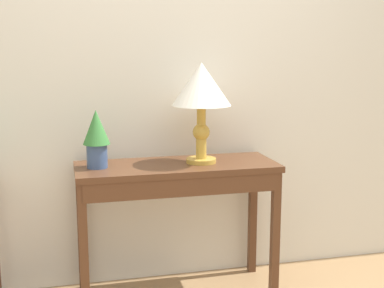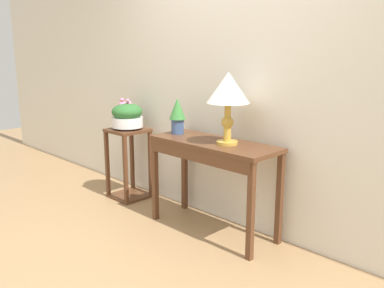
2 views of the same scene
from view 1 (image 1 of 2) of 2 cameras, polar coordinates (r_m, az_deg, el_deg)
The scene contains 4 objects.
back_wall_with_art at distance 3.22m, azimuth -2.90°, elevation 9.70°, with size 9.00×0.10×2.80m.
console_table at distance 3.00m, azimuth -1.61°, elevation -4.42°, with size 1.14×0.44×0.79m.
table_lamp at distance 2.96m, azimuth 1.02°, elevation 5.94°, with size 0.34×0.34×0.57m.
potted_plant_on_console at distance 2.91m, azimuth -10.30°, elevation 0.90°, with size 0.15×0.15×0.32m.
Camera 1 is at (-0.61, -1.74, 1.45)m, focal length 49.33 mm.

